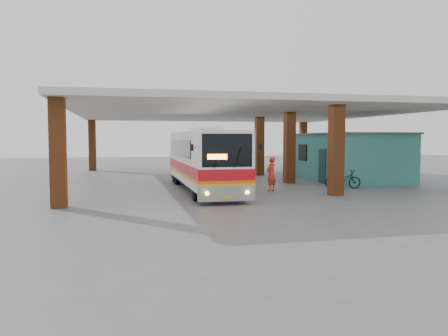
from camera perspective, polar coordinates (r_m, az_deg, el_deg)
name	(u,v)px	position (r m, az deg, el deg)	size (l,w,h in m)	color
ground	(257,190)	(23.45, 4.39, -2.86)	(90.00, 90.00, 0.00)	#515154
brick_columns	(255,147)	(28.49, 4.10, 2.71)	(20.10, 21.60, 4.35)	brown
canopy_roof	(236,113)	(29.73, 1.53, 7.25)	(21.00, 23.00, 0.30)	beige
shop_building	(347,156)	(29.99, 15.81, 1.46)	(5.20, 8.20, 3.11)	#2D6F70
coach_bus	(203,160)	(23.08, -2.72, 1.11)	(2.48, 11.34, 3.29)	white
motorcycle	(343,179)	(24.71, 15.26, -1.43)	(0.69, 1.97, 1.04)	black
pedestrian	(271,174)	(22.87, 6.19, -0.78)	(0.66, 0.43, 1.80)	red
red_chair	(288,173)	(30.89, 8.31, -0.67)	(0.43, 0.43, 0.71)	red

